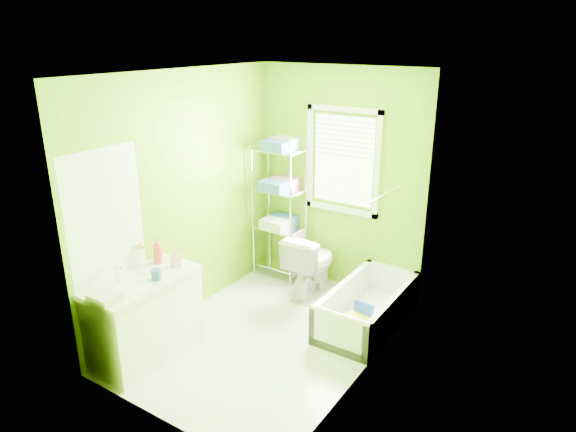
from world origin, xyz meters
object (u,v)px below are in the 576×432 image
Objects in this scene: vanity at (144,315)px; toilet at (311,263)px; wire_shelf_unit at (281,195)px; bathtub at (366,312)px.

toilet is at bearing 70.55° from vanity.
vanity is 0.61× the size of wire_shelf_unit.
toilet is 0.72× the size of vanity.
wire_shelf_unit reaches higher than bathtub.
wire_shelf_unit is at bearing -23.66° from toilet.
toilet is at bearing 161.91° from bathtub.
wire_shelf_unit is at bearing 161.10° from bathtub.
toilet is 0.91m from wire_shelf_unit.
bathtub is 1.27× the size of vanity.
bathtub is 0.78× the size of wire_shelf_unit.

